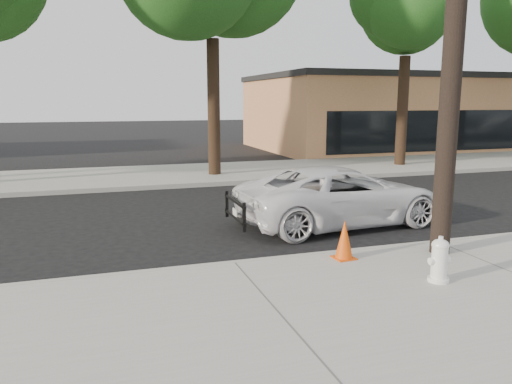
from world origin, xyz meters
TOP-DOWN VIEW (x-y plane):
  - ground at (0.00, 0.00)m, footprint 120.00×120.00m
  - near_sidewalk at (0.00, -4.30)m, footprint 90.00×4.40m
  - far_sidewalk at (0.00, 8.50)m, footprint 90.00×5.00m
  - curb_near at (0.00, -2.10)m, footprint 90.00×0.12m
  - building_main at (16.00, 16.00)m, footprint 18.00×10.00m
  - tree_d at (10.20, 7.95)m, footprint 4.50×4.35m
  - police_cruiser at (3.16, 0.19)m, footprint 4.94×2.59m
  - fire_hydrant at (2.64, -3.91)m, footprint 0.34×0.31m
  - traffic_cone at (1.82, -2.50)m, footprint 0.37×0.37m

SIDE VIEW (x-z plane):
  - ground at x=0.00m, z-range 0.00..0.00m
  - near_sidewalk at x=0.00m, z-range 0.00..0.15m
  - far_sidewalk at x=0.00m, z-range 0.00..0.15m
  - curb_near at x=0.00m, z-range -0.01..0.15m
  - fire_hydrant at x=2.64m, z-range 0.14..0.79m
  - traffic_cone at x=1.82m, z-range 0.14..0.81m
  - police_cruiser at x=3.16m, z-range 0.00..1.33m
  - building_main at x=16.00m, z-range 0.00..4.00m
  - tree_d at x=10.20m, z-range 1.99..10.74m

